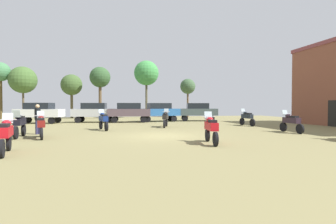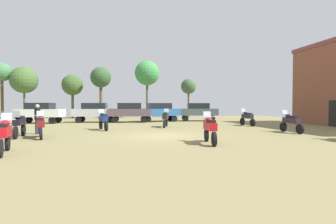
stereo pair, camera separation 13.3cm
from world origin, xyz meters
name	(u,v)px [view 1 (the left image)]	position (x,y,z in m)	size (l,w,h in m)	color
ground_plane	(162,136)	(0.00, 0.00, 0.01)	(44.00, 52.00, 0.02)	olive
motorcycle_1	(247,117)	(8.53, 5.86, 0.74)	(0.62, 2.13, 1.47)	black
motorcycle_2	(5,134)	(-6.49, -4.32, 0.74)	(0.74, 2.16, 1.47)	black
motorcycle_3	(165,118)	(1.37, 5.86, 0.75)	(0.85, 2.14, 1.49)	black
motorcycle_5	(20,124)	(-7.72, 0.82, 0.76)	(0.62, 2.24, 1.51)	black
motorcycle_6	(41,125)	(-6.49, 0.25, 0.73)	(0.80, 2.08, 1.45)	black
motorcycle_7	(291,122)	(8.47, 0.08, 0.73)	(0.62, 2.16, 1.45)	black
motorcycle_8	(103,120)	(-3.43, 4.26, 0.74)	(0.82, 2.08, 1.48)	black
motorcycle_9	(211,128)	(1.70, -3.41, 0.74)	(0.64, 2.17, 1.46)	black
car_1	(129,111)	(-1.19, 12.45, 1.19)	(4.42, 2.12, 2.00)	black
car_2	(159,111)	(2.08, 13.18, 1.19)	(4.49, 2.32, 2.00)	black
car_3	(94,111)	(-4.72, 13.01, 1.19)	(4.48, 2.29, 2.00)	black
car_4	(40,111)	(-9.80, 12.47, 1.19)	(4.56, 2.56, 2.00)	black
car_5	(198,111)	(6.48, 13.24, 1.19)	(4.56, 2.58, 2.00)	black
person_1	(38,117)	(-7.22, 2.35, 1.09)	(0.47, 0.47, 1.82)	#2B294C
tree_1	(188,87)	(8.08, 22.90, 4.56)	(2.27, 2.27, 5.74)	brown
tree_2	(72,85)	(-8.43, 22.76, 4.53)	(2.85, 2.85, 5.98)	brown
tree_3	(0,73)	(-16.75, 21.68, 5.86)	(2.38, 2.38, 7.18)	brown
tree_4	(100,78)	(-4.56, 20.97, 5.41)	(2.72, 2.72, 6.86)	brown
tree_5	(146,73)	(1.68, 21.37, 6.22)	(3.42, 3.42, 7.96)	brown
tree_7	(23,80)	(-14.12, 21.53, 5.00)	(3.40, 3.40, 6.70)	brown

